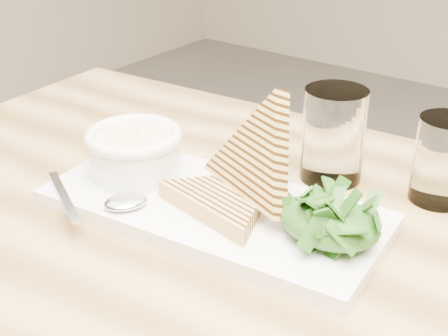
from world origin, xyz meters
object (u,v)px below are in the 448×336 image
Objects in this scene: glass_far at (443,160)px; glass_near at (333,135)px; table_top at (255,280)px; soup_bowl at (135,158)px; platter at (213,209)px.

glass_near is at bearing -167.68° from glass_far.
table_top is 0.21m from soup_bowl.
platter is 3.29× the size of glass_near.
glass_near is (-0.03, 0.20, 0.08)m from table_top.
platter reaches higher than table_top.
platter is at bearing -134.95° from glass_far.
glass_near is at bearing 69.15° from platter.
glass_far is at bearing 45.05° from platter.
soup_bowl is at bearing -179.15° from platter.
glass_far is (0.30, 0.18, 0.01)m from soup_bowl.
glass_far reaches higher than soup_bowl.
glass_near is at bearing 42.41° from soup_bowl.
table_top is 2.99× the size of platter.
platter is at bearing 0.85° from soup_bowl.
table_top is at bearing -12.44° from soup_bowl.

